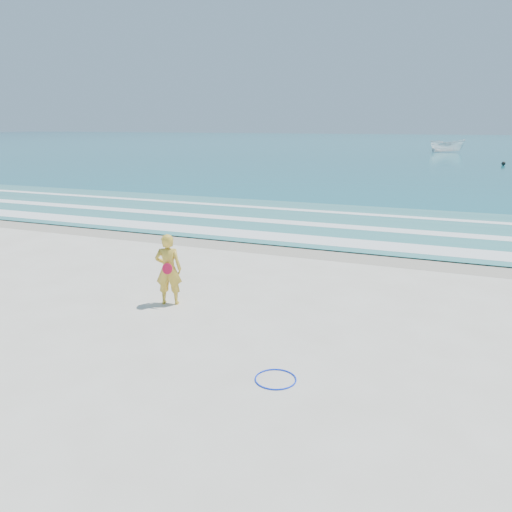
% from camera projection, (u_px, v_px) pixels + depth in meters
% --- Properties ---
extents(ground, '(400.00, 400.00, 0.00)m').
position_uv_depth(ground, '(158.00, 353.00, 9.64)').
color(ground, silver).
rests_on(ground, ground).
extents(wet_sand, '(400.00, 2.40, 0.00)m').
position_uv_depth(wet_sand, '(297.00, 248.00, 17.72)').
color(wet_sand, '#B2A893').
rests_on(wet_sand, ground).
extents(ocean, '(400.00, 190.00, 0.04)m').
position_uv_depth(ocean, '(434.00, 144.00, 103.84)').
color(ocean, '#19727F').
rests_on(ocean, ground).
extents(shallow, '(400.00, 10.00, 0.01)m').
position_uv_depth(shallow, '(330.00, 222.00, 22.19)').
color(shallow, '#59B7AD').
rests_on(shallow, ocean).
extents(foam_near, '(400.00, 1.40, 0.01)m').
position_uv_depth(foam_near, '(307.00, 239.00, 18.87)').
color(foam_near, white).
rests_on(foam_near, shallow).
extents(foam_mid, '(400.00, 0.90, 0.01)m').
position_uv_depth(foam_mid, '(326.00, 225.00, 21.47)').
color(foam_mid, white).
rests_on(foam_mid, shallow).
extents(foam_far, '(400.00, 0.60, 0.01)m').
position_uv_depth(foam_far, '(342.00, 213.00, 24.43)').
color(foam_far, white).
rests_on(foam_far, shallow).
extents(hoop, '(0.76, 0.76, 0.03)m').
position_uv_depth(hoop, '(276.00, 379.00, 8.64)').
color(hoop, '#0D31EC').
rests_on(hoop, ground).
extents(boat, '(5.24, 2.77, 1.92)m').
position_uv_depth(boat, '(447.00, 146.00, 74.80)').
color(boat, white).
rests_on(boat, ocean).
extents(buoy, '(0.41, 0.41, 0.41)m').
position_uv_depth(buoy, '(503.00, 163.00, 51.79)').
color(buoy, black).
rests_on(buoy, ocean).
extents(woman, '(0.74, 0.61, 1.76)m').
position_uv_depth(woman, '(168.00, 269.00, 12.07)').
color(woman, gold).
rests_on(woman, ground).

